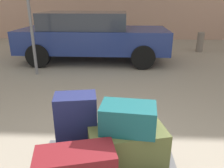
# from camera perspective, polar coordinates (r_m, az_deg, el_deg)

# --- Properties ---
(duffel_bag_olive_rear_left) EXTENTS (0.74, 0.49, 0.33)m
(duffel_bag_olive_rear_left) POSITION_cam_1_polar(r_m,az_deg,el_deg) (2.08, 3.93, -15.61)
(duffel_bag_olive_rear_left) COLOR #4C5128
(duffel_bag_olive_rear_left) RESTS_ON luggage_cart
(suitcase_navy_front_right) EXTENTS (0.41, 0.30, 0.60)m
(suitcase_navy_front_right) POSITION_cam_1_polar(r_m,az_deg,el_deg) (2.16, -9.03, -10.09)
(suitcase_navy_front_right) COLOR #191E47
(suitcase_navy_front_right) RESTS_ON luggage_cart
(duffel_bag_teal_topmost_pile) EXTENTS (0.49, 0.34, 0.24)m
(duffel_bag_teal_topmost_pile) POSITION_cam_1_polar(r_m,az_deg,el_deg) (1.92, 4.14, -8.67)
(duffel_bag_teal_topmost_pile) COLOR #144C51
(duffel_bag_teal_topmost_pile) RESTS_ON duffel_bag_olive_rear_left
(parked_car) EXTENTS (4.33, 1.97, 1.42)m
(parked_car) POSITION_cam_1_polar(r_m,az_deg,el_deg) (6.80, -5.25, 12.32)
(parked_car) COLOR navy
(parked_car) RESTS_ON ground_plane
(bollard_kerb_near) EXTENTS (0.24, 0.24, 0.69)m
(bollard_kerb_near) POSITION_cam_1_polar(r_m,az_deg,el_deg) (8.65, 21.65, 9.95)
(bollard_kerb_near) COLOR #72665B
(bollard_kerb_near) RESTS_ON ground_plane
(no_parking_sign) EXTENTS (0.49, 0.13, 2.24)m
(no_parking_sign) POSITION_cam_1_polar(r_m,az_deg,el_deg) (5.66, -20.28, 15.99)
(no_parking_sign) COLOR slate
(no_parking_sign) RESTS_ON ground_plane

